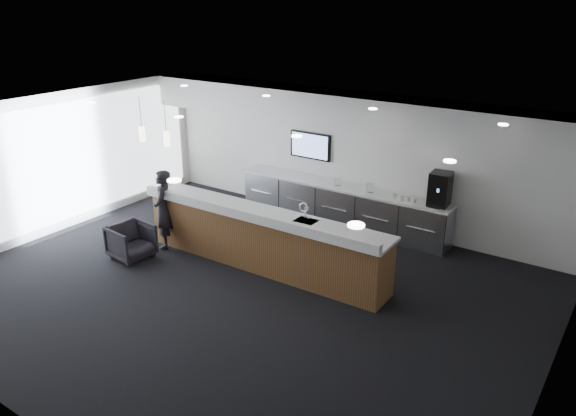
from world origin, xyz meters
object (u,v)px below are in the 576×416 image
Objects in this scene: service_counter at (263,239)px; armchair at (131,241)px; coffee_machine at (440,189)px; lounge_guest at (163,209)px.

service_counter is 2.65m from armchair.
coffee_machine reaches higher than armchair.
lounge_guest reaches higher than service_counter.
service_counter is 2.26m from lounge_guest.
service_counter reaches higher than armchair.
lounge_guest reaches higher than armchair.
coffee_machine is 6.21m from armchair.
coffee_machine reaches higher than service_counter.
armchair is at bearing -145.64° from coffee_machine.
coffee_machine is at bearing 47.12° from service_counter.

